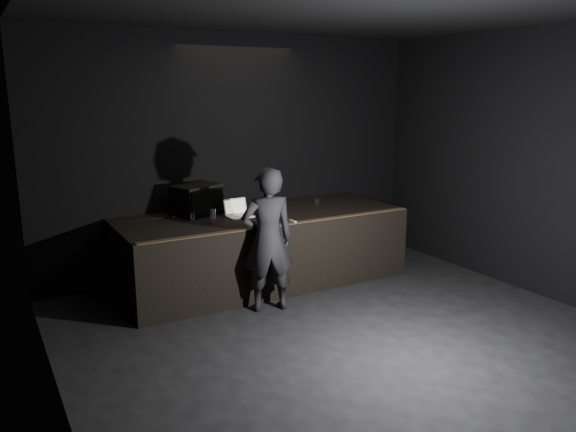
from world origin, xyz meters
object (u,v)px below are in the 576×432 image
(stage_riser, at_px, (262,248))
(beer_can, at_px, (213,216))
(person, at_px, (268,240))
(laptop, at_px, (238,212))
(stage_monitor, at_px, (197,200))

(stage_riser, xyz_separation_m, beer_can, (-0.81, -0.17, 0.59))
(stage_riser, relative_size, person, 2.22)
(laptop, relative_size, person, 0.19)
(stage_monitor, xyz_separation_m, laptop, (0.45, -0.37, -0.15))
(person, bearing_deg, laptop, -80.88)
(stage_monitor, distance_m, laptop, 0.59)
(stage_monitor, bearing_deg, beer_can, -111.08)
(stage_riser, xyz_separation_m, laptop, (-0.36, 0.03, 0.56))
(stage_riser, height_order, person, person)
(beer_can, height_order, person, person)
(stage_monitor, height_order, beer_can, stage_monitor)
(stage_riser, bearing_deg, person, -113.19)
(beer_can, bearing_deg, person, -62.82)
(stage_riser, bearing_deg, beer_can, -167.87)
(stage_riser, height_order, stage_monitor, stage_monitor)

